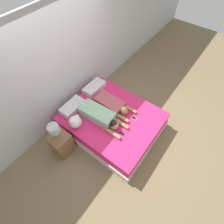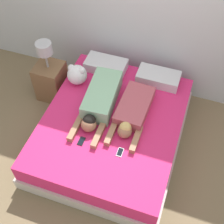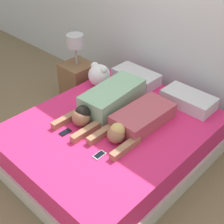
{
  "view_description": "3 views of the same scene",
  "coord_description": "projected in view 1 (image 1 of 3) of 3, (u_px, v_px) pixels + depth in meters",
  "views": [
    {
      "loc": [
        -1.79,
        -1.35,
        3.69
      ],
      "look_at": [
        0.0,
        0.0,
        0.61
      ],
      "focal_mm": 28.0,
      "sensor_mm": 36.0,
      "label": 1
    },
    {
      "loc": [
        0.78,
        -2.25,
        3.58
      ],
      "look_at": [
        0.0,
        0.0,
        0.61
      ],
      "focal_mm": 50.0,
      "sensor_mm": 36.0,
      "label": 2
    },
    {
      "loc": [
        1.78,
        -1.86,
        2.45
      ],
      "look_at": [
        0.0,
        0.0,
        0.61
      ],
      "focal_mm": 50.0,
      "sensor_mm": 36.0,
      "label": 3
    }
  ],
  "objects": [
    {
      "name": "person_right",
      "position": [
        113.0,
        105.0,
        4.02
      ],
      "size": [
        0.38,
        0.97,
        0.2
      ],
      "color": "#B24C59",
      "rests_on": "bed"
    },
    {
      "name": "bed",
      "position": [
        112.0,
        122.0,
        4.12
      ],
      "size": [
        1.76,
        2.11,
        0.46
      ],
      "color": "beige",
      "rests_on": "ground_plane"
    },
    {
      "name": "pillow_head_left",
      "position": [
        73.0,
        107.0,
        3.99
      ],
      "size": [
        0.58,
        0.31,
        0.15
      ],
      "color": "silver",
      "rests_on": "bed"
    },
    {
      "name": "plush_toy",
      "position": [
        75.0,
        122.0,
        3.67
      ],
      "size": [
        0.27,
        0.27,
        0.29
      ],
      "color": "white",
      "rests_on": "bed"
    },
    {
      "name": "person_left",
      "position": [
        100.0,
        116.0,
        3.79
      ],
      "size": [
        0.41,
        1.12,
        0.24
      ],
      "color": "#8CBF99",
      "rests_on": "bed"
    },
    {
      "name": "pillow_head_right",
      "position": [
        94.0,
        88.0,
        4.35
      ],
      "size": [
        0.58,
        0.31,
        0.15
      ],
      "color": "silver",
      "rests_on": "bed"
    },
    {
      "name": "wall_back",
      "position": [
        67.0,
        65.0,
        3.68
      ],
      "size": [
        12.0,
        0.06,
        2.6
      ],
      "color": "silver",
      "rests_on": "ground_plane"
    },
    {
      "name": "ground_plane",
      "position": [
        112.0,
        127.0,
        4.3
      ],
      "size": [
        12.0,
        12.0,
        0.0
      ],
      "primitive_type": "plane",
      "color": "#7F6B4C"
    },
    {
      "name": "nightstand",
      "position": [
        61.0,
        142.0,
        3.68
      ],
      "size": [
        0.38,
        0.38,
        0.98
      ],
      "color": "brown",
      "rests_on": "ground_plane"
    },
    {
      "name": "cell_phone_left",
      "position": [
        122.0,
        133.0,
        3.66
      ],
      "size": [
        0.07,
        0.12,
        0.01
      ],
      "color": "black",
      "rests_on": "bed"
    },
    {
      "name": "cell_phone_right",
      "position": [
        134.0,
        118.0,
        3.89
      ],
      "size": [
        0.07,
        0.12,
        0.01
      ],
      "color": "silver",
      "rests_on": "bed"
    }
  ]
}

